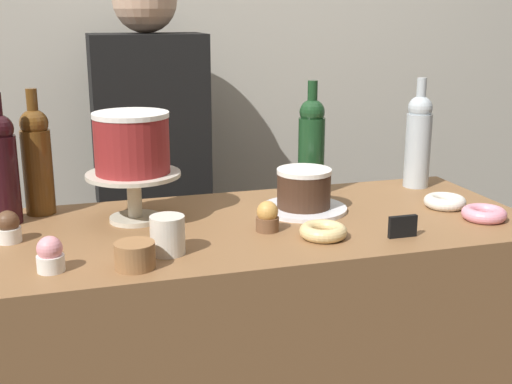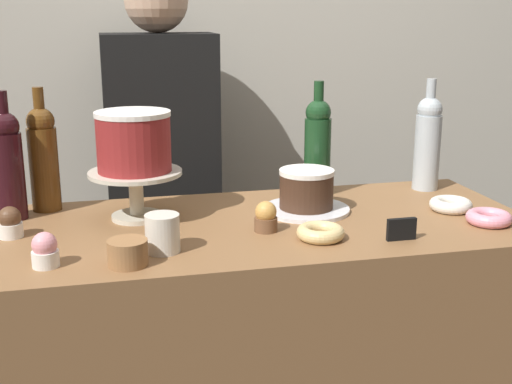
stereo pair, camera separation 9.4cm
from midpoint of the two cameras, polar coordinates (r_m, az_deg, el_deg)
The scene contains 19 objects.
back_wall at distance 2.46m, azimuth -7.12°, elevation 11.14°, with size 6.00×0.05×2.60m.
cake_stand_pedestal at distance 1.70m, azimuth -11.93°, elevation 0.34°, with size 0.23×0.23×0.13m.
white_layer_cake at distance 1.68m, azimuth -12.14°, elevation 4.12°, with size 0.19×0.19×0.15m.
silver_serving_platter at distance 1.78m, azimuth 2.56°, elevation -1.43°, with size 0.23×0.23×0.01m.
chocolate_round_cake at distance 1.76m, azimuth 2.58°, elevation 0.33°, with size 0.14×0.14×0.10m.
wine_bottle_green at distance 1.92m, azimuth 3.35°, elevation 4.07°, with size 0.08×0.08×0.33m.
wine_bottle_dark_red at distance 1.77m, azimuth -22.27°, elevation 2.01°, with size 0.08×0.08×0.33m.
wine_bottle_clear at distance 2.04m, azimuth 12.38°, elevation 4.41°, with size 0.08×0.08×0.33m.
wine_bottle_amber at distance 1.82m, azimuth -19.59°, elevation 2.63°, with size 0.08×0.08×0.33m.
cupcake_strawberry at distance 1.43m, azimuth -18.96°, elevation -5.11°, with size 0.06×0.06×0.07m.
cupcake_chocolate at distance 1.64m, azimuth -21.93°, elevation -2.83°, with size 0.06×0.06×0.07m.
cupcake_caramel at distance 1.60m, azimuth -0.70°, elevation -2.16°, with size 0.06×0.06×0.07m.
donut_glazed at distance 1.56m, azimuth 4.03°, elevation -3.37°, with size 0.11×0.11×0.03m.
donut_sugar at distance 1.86m, azimuth 14.41°, elevation -0.81°, with size 0.11×0.11×0.03m.
donut_pink at distance 1.77m, azimuth 17.44°, elevation -1.79°, with size 0.11×0.11×0.03m.
cookie_stack at distance 1.41m, azimuth -12.19°, elevation -5.31°, with size 0.08×0.08×0.06m.
price_sign_chalkboard at distance 1.59m, azimuth 10.74°, elevation -2.92°, with size 0.07×0.01×0.05m.
coffee_cup_ceramic at distance 1.47m, azimuth -9.38°, elevation -3.65°, with size 0.08×0.08×0.09m.
barista_figure at distance 2.27m, azimuth -9.93°, elevation -1.17°, with size 0.36×0.22×1.60m.
Camera 1 is at (-0.46, -1.53, 1.47)m, focal length 46.93 mm.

